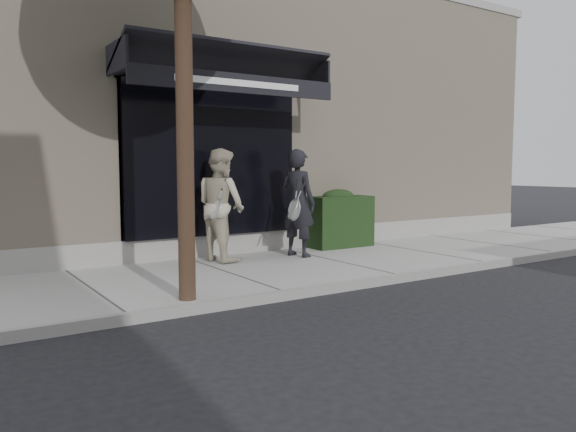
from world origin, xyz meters
TOP-DOWN VIEW (x-y plane):
  - ground at (0.00, 0.00)m, footprint 80.00×80.00m
  - sidewalk at (0.00, 0.00)m, footprint 20.00×3.00m
  - curb at (0.00, -1.55)m, footprint 20.00×0.10m
  - building_facade at (-0.01, 4.96)m, footprint 14.30×8.04m
  - hedge at (1.10, 1.25)m, footprint 1.30×0.70m
  - pedestrian_front at (-0.26, 0.67)m, footprint 0.78×0.92m
  - pedestrian_back at (-1.61, 0.98)m, footprint 0.87×1.03m

SIDE VIEW (x-z plane):
  - ground at x=0.00m, z-range 0.00..0.00m
  - sidewalk at x=0.00m, z-range 0.00..0.12m
  - curb at x=0.00m, z-range 0.00..0.14m
  - hedge at x=1.10m, z-range 0.09..1.23m
  - pedestrian_back at x=-1.61m, z-range 0.12..2.00m
  - pedestrian_front at x=-0.26m, z-range 0.12..2.00m
  - building_facade at x=-0.01m, z-range -0.08..5.56m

